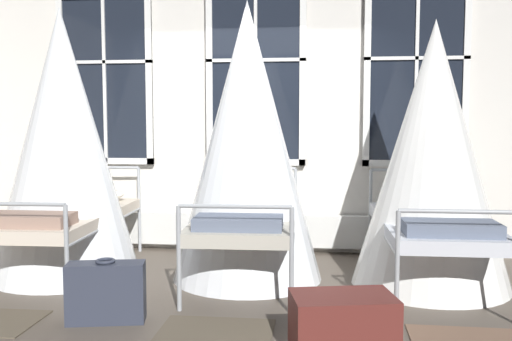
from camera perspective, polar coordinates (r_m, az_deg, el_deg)
ground at (r=5.24m, az=-1.63°, el=-11.33°), size 17.31×17.31×0.00m
back_wall_with_windows at (r=6.41m, az=0.09°, el=7.16°), size 7.93×0.10×3.43m
window_bank at (r=6.29m, az=-0.03°, el=2.84°), size 4.57×0.10×2.85m
cot_first at (r=5.67m, az=-18.92°, el=2.33°), size 1.39×2.03×2.54m
cot_second at (r=5.22m, az=-0.88°, el=2.57°), size 1.39×2.03×2.57m
cot_third at (r=5.23m, az=17.42°, el=1.20°), size 1.39×2.01×2.36m
rug_second at (r=4.10m, az=-4.10°, el=-15.94°), size 0.80×0.56×0.01m
suitcase_dark at (r=4.36m, az=-14.92°, el=-11.80°), size 0.59×0.31×0.47m
travel_trunk at (r=3.72m, az=8.77°, el=-15.16°), size 0.71×0.52×0.38m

